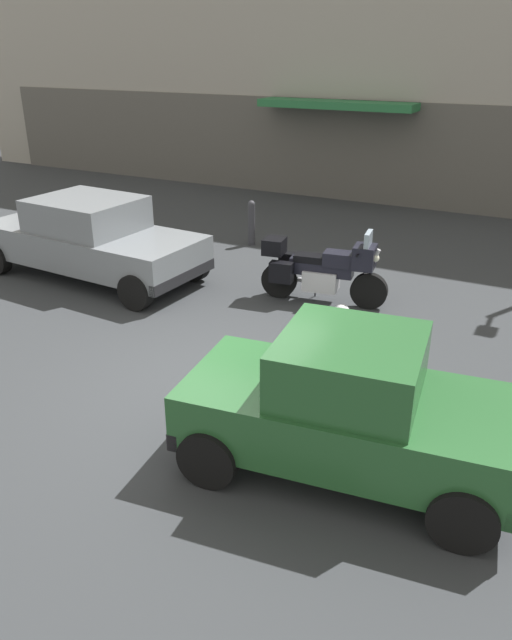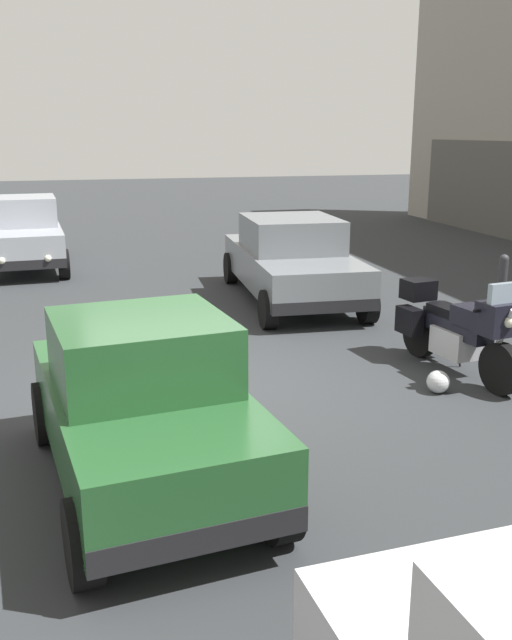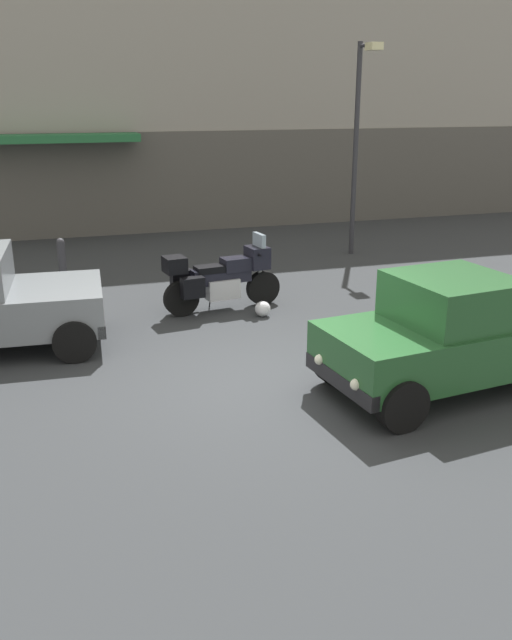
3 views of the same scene
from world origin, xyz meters
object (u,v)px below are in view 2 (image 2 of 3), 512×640
Objects in this scene: car_compact_side at (144,404)px; helmet at (438,382)px; car_wagon_end at (23,234)px; motorcycle at (457,327)px; bollard_curbside at (502,282)px; car_sedan_far at (291,259)px.

helmet is at bearing -76.24° from car_compact_side.
motorcycle is at bearing 29.34° from car_wagon_end.
car_compact_side reaches higher than bollard_curbside.
car_sedan_far is at bearing -177.60° from motorcycle.
helmet is 0.08× the size of car_compact_side.
car_compact_side is (6.45, -3.42, -0.01)m from car_sedan_far.
car_sedan_far is at bearing -117.82° from bollard_curbside.
car_sedan_far reaches higher than bollard_curbside.
bollard_curbside is (1.75, 3.32, -0.24)m from car_sedan_far.
helmet is (0.62, -0.58, -0.48)m from motorcycle.
car_sedan_far is 3.76m from bollard_curbside.
bollard_curbside is at bearing -61.99° from car_compact_side.
helmet is 3.99m from car_compact_side.
car_sedan_far is 7.31m from car_compact_side.
helmet is at bearing 25.08° from car_wagon_end.
car_compact_side is 0.91× the size of car_wagon_end.
bollard_curbside reaches higher than helmet.
motorcycle reaches higher than bollard_curbside.
helmet is at bearing -173.67° from car_sedan_far.
car_wagon_end is at bearing -151.55° from helmet.
car_wagon_end reaches higher than bollard_curbside.
motorcycle is at bearing -42.60° from bollard_curbside.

